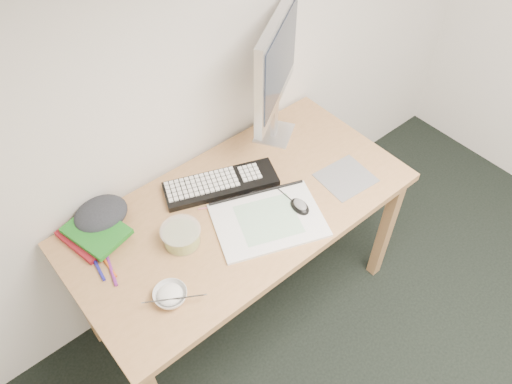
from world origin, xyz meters
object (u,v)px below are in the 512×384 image
Objects in this scene: desk at (241,220)px; sketchpad at (268,220)px; keyboard at (221,184)px; monitor at (276,65)px; rice_bowl at (170,295)px.

sketchpad is at bearing -73.54° from desk.
desk is 2.99× the size of keyboard.
keyboard is 0.79× the size of monitor.
desk is at bearing -72.08° from keyboard.
rice_bowl is (-0.45, -0.31, 0.00)m from keyboard.
monitor is 4.99× the size of rice_bowl.
monitor reaches higher than sketchpad.
monitor reaches higher than desk.
monitor is at bearing 67.55° from sketchpad.
desk is at bearing 20.78° from rice_bowl.
keyboard is 3.96× the size of rice_bowl.
rice_bowl is (-0.48, -0.04, 0.01)m from sketchpad.
rice_bowl reaches higher than keyboard.
keyboard reaches higher than sketchpad.
rice_bowl is at bearing -159.22° from desk.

